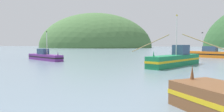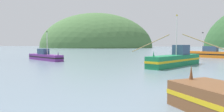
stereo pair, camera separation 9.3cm
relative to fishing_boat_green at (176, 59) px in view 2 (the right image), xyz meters
name	(u,v)px [view 2 (the right image)]	position (x,y,z in m)	size (l,w,h in m)	color
hill_mid_right	(95,48)	(-72.70, 147.69, -0.94)	(107.29, 85.83, 64.09)	#47703D
fishing_boat_green	(176,59)	(0.00, 0.00, 0.00)	(13.32, 11.22, 6.98)	#197A47
fishing_boat_orange	(204,54)	(6.23, 21.27, -0.07)	(10.67, 7.69, 5.72)	orange
fishing_boat_purple	(45,56)	(-23.36, 3.20, -0.24)	(10.02, 6.27, 5.35)	#6B2D84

